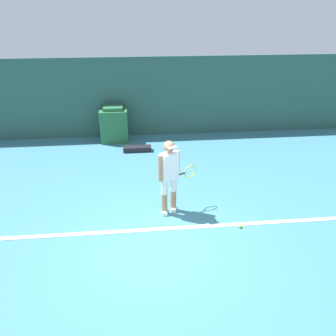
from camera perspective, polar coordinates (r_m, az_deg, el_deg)
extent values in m
plane|color=teal|center=(6.07, -1.79, -13.55)|extent=(24.00, 24.00, 0.00)
cube|color=#2D564C|center=(10.65, -4.10, 12.14)|extent=(24.00, 0.10, 2.50)
cube|color=white|center=(6.46, -2.11, -10.63)|extent=(21.60, 0.10, 0.01)
cylinder|color=#A37556|center=(6.78, -0.62, -6.19)|extent=(0.12, 0.12, 0.48)
cylinder|color=white|center=(6.58, -0.63, -3.35)|extent=(0.14, 0.14, 0.30)
cube|color=white|center=(6.89, -0.61, -7.58)|extent=(0.10, 0.24, 0.08)
cylinder|color=#A37556|center=(6.88, 0.94, -5.64)|extent=(0.12, 0.12, 0.48)
cylinder|color=white|center=(6.68, 0.96, -2.83)|extent=(0.14, 0.14, 0.30)
cube|color=white|center=(6.99, 0.93, -7.03)|extent=(0.10, 0.24, 0.08)
cube|color=white|center=(6.42, 0.18, 0.27)|extent=(0.39, 0.33, 0.57)
sphere|color=#A37556|center=(6.24, 0.18, 3.78)|extent=(0.22, 0.22, 0.22)
cube|color=white|center=(6.16, 0.69, 3.65)|extent=(0.21, 0.19, 0.02)
cylinder|color=#A37556|center=(6.32, -1.32, -0.02)|extent=(0.09, 0.09, 0.54)
cylinder|color=#A37556|center=(6.51, 1.63, 0.83)|extent=(0.09, 0.09, 0.54)
cylinder|color=black|center=(6.68, 2.29, -1.06)|extent=(0.19, 0.12, 0.03)
torus|color=yellow|center=(6.81, 3.90, -0.56)|extent=(0.27, 0.15, 0.29)
sphere|color=#D1E533|center=(6.64, 12.44, -9.86)|extent=(0.07, 0.07, 0.07)
cube|color=#28663D|center=(10.48, -9.34, 7.36)|extent=(0.85, 0.65, 1.01)
cube|color=#28663D|center=(10.31, -9.57, 10.26)|extent=(0.59, 0.46, 0.10)
cube|color=black|center=(9.74, -5.37, 3.35)|extent=(0.82, 0.25, 0.15)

